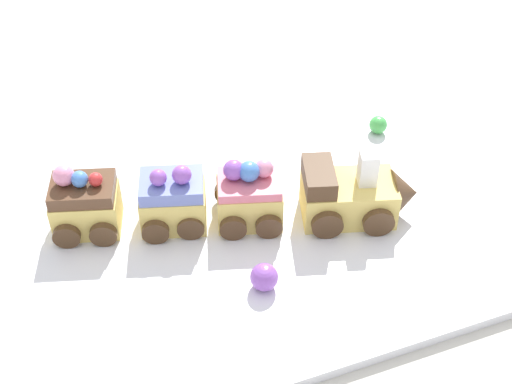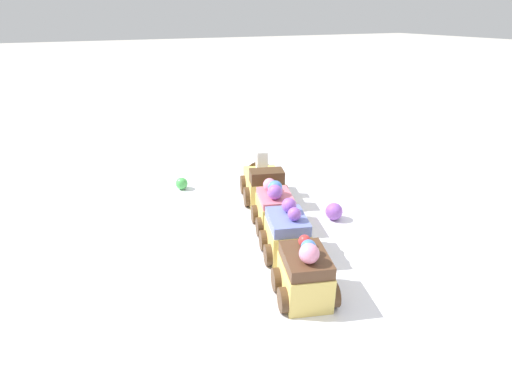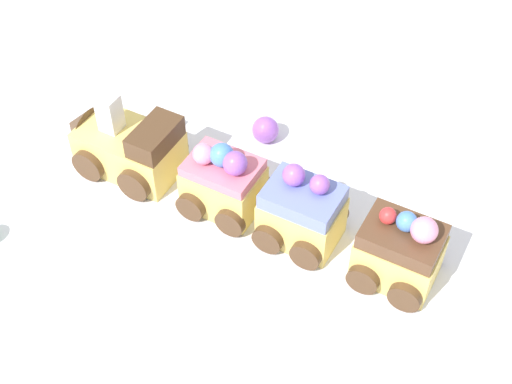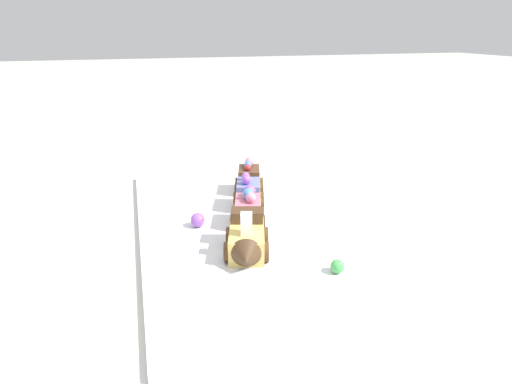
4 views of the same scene
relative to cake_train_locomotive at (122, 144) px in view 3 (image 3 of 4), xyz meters
The scene contains 7 objects.
ground_plane 0.13m from the cake_train_locomotive, 168.04° to the left, with size 10.00×10.00×0.00m, color beige.
display_board 0.13m from the cake_train_locomotive, 168.04° to the left, with size 0.67×0.40×0.01m, color white.
cake_train_locomotive is the anchor object (origin of this frame).
cake_car_strawberry 0.11m from the cake_train_locomotive, 163.24° to the left, with size 0.08×0.08×0.08m.
cake_car_blueberry 0.19m from the cake_train_locomotive, 163.52° to the left, with size 0.08×0.08×0.08m.
cake_car_chocolate 0.28m from the cake_train_locomotive, 163.44° to the left, with size 0.08×0.08×0.08m.
gumball_purple 0.14m from the cake_train_locomotive, 153.93° to the right, with size 0.03×0.03×0.03m, color #9956C6.
Camera 3 is at (-0.11, 0.44, 0.51)m, focal length 50.00 mm.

